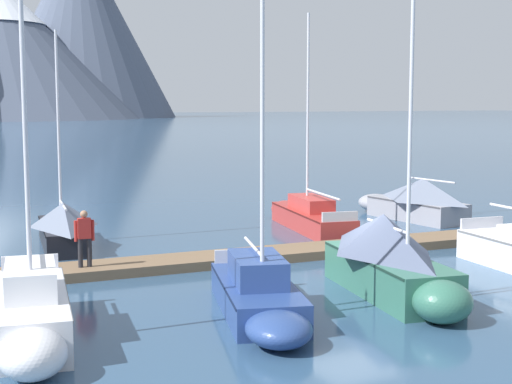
# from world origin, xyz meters

# --- Properties ---
(ground_plane) EXTENTS (700.00, 700.00, 0.00)m
(ground_plane) POSITION_xyz_m (0.00, 0.00, 0.00)
(ground_plane) COLOR #2D4C6B
(mountain_rear_spur) EXTENTS (65.07, 65.07, 63.27)m
(mountain_rear_spur) POSITION_xyz_m (56.32, 246.61, 32.53)
(mountain_rear_spur) COLOR #4C566B
(mountain_rear_spur) RESTS_ON ground
(dock) EXTENTS (20.64, 3.09, 0.30)m
(dock) POSITION_xyz_m (0.00, 4.00, 0.14)
(dock) COLOR brown
(dock) RESTS_ON ground
(sailboat_nearest_berth) EXTENTS (2.52, 6.25, 8.13)m
(sailboat_nearest_berth) POSITION_xyz_m (-9.23, -1.36, 0.65)
(sailboat_nearest_berth) COLOR silver
(sailboat_nearest_berth) RESTS_ON ground
(sailboat_second_berth) EXTENTS (2.37, 6.31, 7.72)m
(sailboat_second_berth) POSITION_xyz_m (-5.99, 9.56, 0.78)
(sailboat_second_berth) COLOR black
(sailboat_second_berth) RESTS_ON ground
(sailboat_mid_dock_port) EXTENTS (3.31, 6.24, 8.88)m
(sailboat_mid_dock_port) POSITION_xyz_m (-3.99, -1.94, 0.56)
(sailboat_mid_dock_port) COLOR navy
(sailboat_mid_dock_port) RESTS_ON ground
(sailboat_mid_dock_starboard) EXTENTS (2.79, 6.27, 8.03)m
(sailboat_mid_dock_starboard) POSITION_xyz_m (0.06, -1.70, 1.01)
(sailboat_mid_dock_starboard) COLOR #336B56
(sailboat_mid_dock_starboard) RESTS_ON ground
(sailboat_far_berth) EXTENTS (2.88, 7.45, 8.70)m
(sailboat_far_berth) POSITION_xyz_m (3.89, 8.88, 0.54)
(sailboat_far_berth) COLOR #B2332D
(sailboat_far_berth) RESTS_ON ground
(sailboat_end_of_dock) EXTENTS (2.28, 6.17, 8.54)m
(sailboat_end_of_dock) POSITION_xyz_m (9.27, 8.79, 0.86)
(sailboat_end_of_dock) COLOR #93939E
(sailboat_end_of_dock) RESTS_ON ground
(person_on_dock) EXTENTS (0.59, 0.27, 1.69)m
(person_on_dock) POSITION_xyz_m (-6.58, 4.27, 1.26)
(person_on_dock) COLOR #232328
(person_on_dock) RESTS_ON dock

